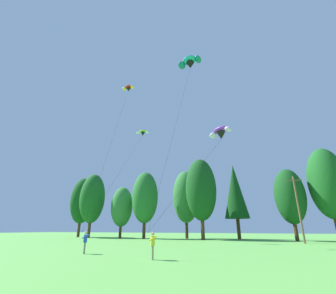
{
  "coord_description": "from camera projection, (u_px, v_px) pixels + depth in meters",
  "views": [
    {
      "loc": [
        10.84,
        0.25,
        1.87
      ],
      "look_at": [
        2.34,
        21.1,
        9.85
      ],
      "focal_mm": 24.79,
      "sensor_mm": 36.0,
      "label": 1
    }
  ],
  "objects": [
    {
      "name": "treeline_tree_a",
      "position": [
        82.0,
        200.0,
        59.46
      ],
      "size": [
        5.72,
        5.72,
        14.51
      ],
      "color": "#472D19",
      "rests_on": "ground_plane"
    },
    {
      "name": "treeline_tree_b",
      "position": [
        92.0,
        198.0,
        54.56
      ],
      "size": [
        5.69,
        5.69,
        14.41
      ],
      "color": "#472D19",
      "rests_on": "ground_plane"
    },
    {
      "name": "treeline_tree_c",
      "position": [
        122.0,
        207.0,
        51.65
      ],
      "size": [
        4.74,
        4.74,
        10.9
      ],
      "color": "#472D19",
      "rests_on": "ground_plane"
    },
    {
      "name": "treeline_tree_d",
      "position": [
        145.0,
        197.0,
        49.76
      ],
      "size": [
        5.51,
        5.51,
        13.75
      ],
      "color": "#472D19",
      "rests_on": "ground_plane"
    },
    {
      "name": "treeline_tree_e",
      "position": [
        186.0,
        196.0,
        50.89
      ],
      "size": [
        5.65,
        5.65,
        14.25
      ],
      "color": "#472D19",
      "rests_on": "ground_plane"
    },
    {
      "name": "treeline_tree_f",
      "position": [
        201.0,
        189.0,
        45.17
      ],
      "size": [
        5.91,
        5.91,
        15.2
      ],
      "color": "#472D19",
      "rests_on": "ground_plane"
    },
    {
      "name": "treeline_tree_g",
      "position": [
        235.0,
        191.0,
        47.64
      ],
      "size": [
        4.83,
        4.83,
        14.7
      ],
      "color": "#472D19",
      "rests_on": "ground_plane"
    },
    {
      "name": "treeline_tree_h",
      "position": [
        290.0,
        196.0,
        40.42
      ],
      "size": [
        5.06,
        5.06,
        12.06
      ],
      "color": "#472D19",
      "rests_on": "ground_plane"
    },
    {
      "name": "treeline_tree_i",
      "position": [
        327.0,
        183.0,
        39.21
      ],
      "size": [
        5.94,
        5.94,
        15.32
      ],
      "color": "#472D19",
      "rests_on": "ground_plane"
    },
    {
      "name": "utility_pole",
      "position": [
        298.0,
        207.0,
        33.36
      ],
      "size": [
        2.2,
        0.26,
        9.33
      ],
      "color": "brown",
      "rests_on": "ground_plane"
    },
    {
      "name": "kite_flyer_near",
      "position": [
        85.0,
        240.0,
        18.79
      ],
      "size": [
        0.76,
        0.76,
        1.69
      ],
      "color": "gray",
      "rests_on": "ground_plane"
    },
    {
      "name": "kite_flyer_mid",
      "position": [
        153.0,
        243.0,
        15.24
      ],
      "size": [
        0.74,
        0.76,
        1.69
      ],
      "color": "gray",
      "rests_on": "ground_plane"
    },
    {
      "name": "parafoil_kite_high_red_yellow",
      "position": [
        128.0,
        88.0,
        37.36
      ],
      "size": [
        4.96,
        11.7,
        22.22
      ],
      "color": "red"
    },
    {
      "name": "parafoil_kite_mid_purple",
      "position": [
        221.0,
        133.0,
        26.55
      ],
      "size": [
        5.35,
        11.4,
        11.44
      ],
      "color": "purple"
    },
    {
      "name": "parafoil_kite_far_lime_white",
      "position": [
        143.0,
        133.0,
        42.32
      ],
      "size": [
        6.1,
        18.95,
        17.41
      ],
      "color": "#93D633"
    },
    {
      "name": "parafoil_kite_low_teal",
      "position": [
        190.0,
        62.0,
        30.51
      ],
      "size": [
        3.43,
        10.38,
        21.77
      ],
      "color": "teal"
    }
  ]
}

